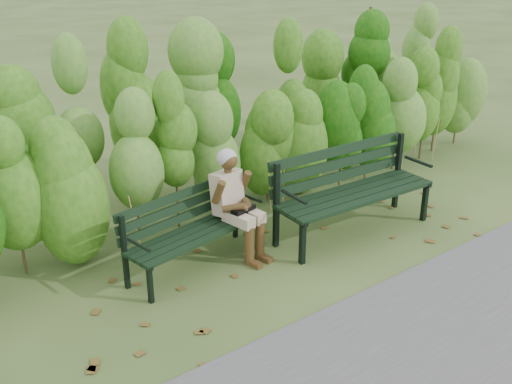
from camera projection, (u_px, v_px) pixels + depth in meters
ground at (275, 265)px, 6.51m from camera, size 80.00×80.00×0.00m
footpath at (443, 373)px, 4.89m from camera, size 60.00×2.50×0.01m
hedge_band at (183, 116)px, 7.39m from camera, size 11.04×1.67×2.42m
leaf_litter at (295, 267)px, 6.47m from camera, size 5.75×2.14×0.01m
bench_left at (191, 224)px, 6.36m from camera, size 1.69×0.80×0.81m
bench_right at (349, 184)px, 7.09m from camera, size 2.06×0.76×1.02m
seated_woman at (235, 197)px, 6.52m from camera, size 0.51×0.74×1.21m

